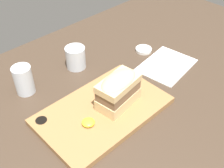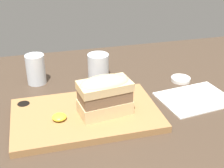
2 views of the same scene
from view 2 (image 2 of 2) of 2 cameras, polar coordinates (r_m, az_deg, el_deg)
dining_table at (r=89.90cm, az=-0.45°, el=-4.62°), size 174.30×94.03×2.00cm
serving_board at (r=84.05cm, az=-4.85°, el=-5.65°), size 38.76×24.14×1.90cm
sandwich at (r=80.14cm, az=-1.34°, el=-1.82°), size 14.25×9.18×10.51cm
mustard_dollop at (r=80.94cm, az=-9.63°, el=-5.98°), size 3.72×3.72×1.49cm
water_glass at (r=103.55cm, az=-13.73°, el=2.31°), size 6.11×6.11×9.69cm
wine_glass at (r=105.21cm, az=-2.52°, el=3.11°), size 7.12×7.12×8.06cm
napkin at (r=95.95cm, az=14.92°, el=-2.60°), size 22.22×17.91×0.40cm
condiment_dish at (r=105.92cm, az=12.45°, el=0.87°), size 6.32×6.32×1.17cm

